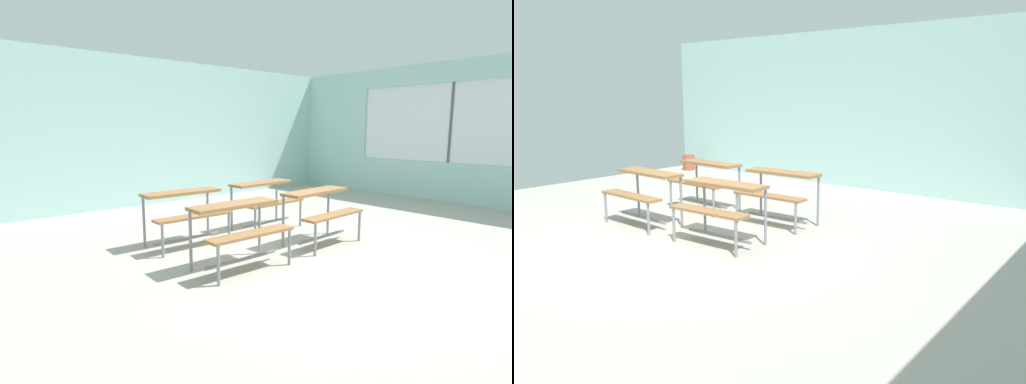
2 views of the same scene
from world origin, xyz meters
The scene contains 7 objects.
ground centered at (0.00, 0.00, -0.03)m, with size 10.00×9.00×0.05m, color #ADA89E.
wall_back centered at (0.00, 4.50, 1.50)m, with size 10.00×0.12×3.00m, color #A8D1CC.
wall_right centered at (5.00, -0.13, 1.45)m, with size 0.12×9.00×3.00m.
desk_bench_r0c0 centered at (-1.04, 0.17, 0.56)m, with size 1.12×0.62×0.74m.
desk_bench_r0c1 centered at (0.41, 0.19, 0.56)m, with size 1.12×0.64×0.74m.
desk_bench_r1c0 centered at (-1.04, 1.35, 0.56)m, with size 1.12×0.63×0.74m.
desk_bench_r1c1 centered at (0.42, 1.34, 0.56)m, with size 1.12×0.62×0.74m.
Camera 1 is at (-3.80, -3.30, 1.60)m, focal length 28.00 mm.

